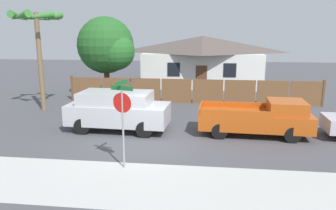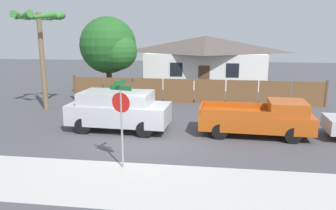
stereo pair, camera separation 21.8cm
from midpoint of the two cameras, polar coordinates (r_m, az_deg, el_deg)
ground_plane at (r=13.86m, az=-3.51°, el=-6.95°), size 80.00×80.00×0.00m
sidewalk_strip at (r=10.61m, az=-7.12°, el=-13.39°), size 36.00×3.20×0.01m
wooden_fence at (r=21.67m, az=3.91°, el=2.42°), size 16.66×0.12×1.70m
house at (r=29.33m, az=5.79°, el=7.86°), size 10.70×6.60×4.29m
oak_tree at (r=23.91m, az=-10.71°, el=9.96°), size 4.21×4.01×5.70m
palm_tree at (r=20.81m, az=-22.15°, el=12.73°), size 2.85×3.06×5.81m
red_suv at (r=15.77m, az=-9.09°, el=-0.79°), size 4.84×2.24×1.87m
orange_pickup at (r=15.38m, az=15.21°, el=-2.22°), size 5.05×2.09×1.66m
stop_sign at (r=11.13m, az=-8.49°, el=-0.89°), size 0.80×0.72×3.07m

